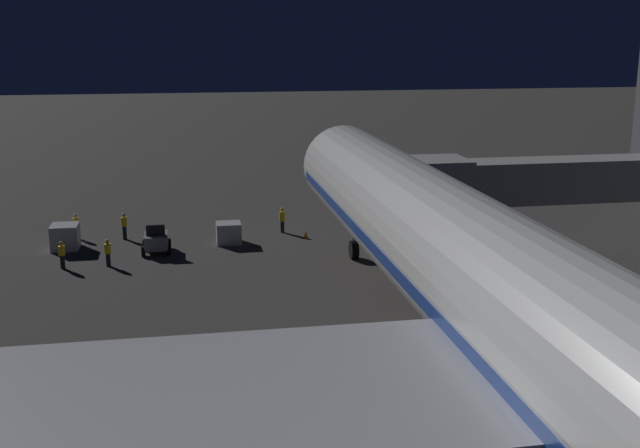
{
  "coord_description": "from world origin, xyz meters",
  "views": [
    {
      "loc": [
        10.56,
        29.6,
        14.02
      ],
      "look_at": [
        3.0,
        -12.31,
        3.5
      ],
      "focal_mm": 43.66,
      "sensor_mm": 36.0,
      "label": 1
    }
  ],
  "objects_px": {
    "ground_crew_near_nose_gear": "(76,225)",
    "ground_crew_by_belt_loader": "(124,225)",
    "traffic_cone_nose_port": "(367,232)",
    "traffic_cone_nose_starboard": "(306,235)",
    "ground_crew_walking_aft": "(62,254)",
    "baggage_container_mid_row": "(229,233)",
    "jet_bridge": "(554,181)",
    "ground_crew_under_port_wing": "(108,252)",
    "airliner_at_gate": "(554,338)",
    "baggage_tug_lead": "(156,241)",
    "baggage_container_near_belt": "(65,237)",
    "ground_crew_by_tug": "(282,219)"
  },
  "relations": [
    {
      "from": "ground_crew_near_nose_gear",
      "to": "ground_crew_by_belt_loader",
      "type": "height_order",
      "value": "ground_crew_by_belt_loader"
    },
    {
      "from": "traffic_cone_nose_port",
      "to": "traffic_cone_nose_starboard",
      "type": "relative_size",
      "value": 1.0
    },
    {
      "from": "ground_crew_by_belt_loader",
      "to": "ground_crew_walking_aft",
      "type": "xyz_separation_m",
      "value": [
        3.29,
        6.44,
        -0.09
      ]
    },
    {
      "from": "ground_crew_near_nose_gear",
      "to": "baggage_container_mid_row",
      "type": "bearing_deg",
      "value": 163.24
    },
    {
      "from": "jet_bridge",
      "to": "baggage_container_mid_row",
      "type": "bearing_deg",
      "value": -25.85
    },
    {
      "from": "baggage_container_mid_row",
      "to": "ground_crew_under_port_wing",
      "type": "distance_m",
      "value": 8.7
    },
    {
      "from": "airliner_at_gate",
      "to": "baggage_container_mid_row",
      "type": "bearing_deg",
      "value": -76.6
    },
    {
      "from": "baggage_tug_lead",
      "to": "ground_crew_near_nose_gear",
      "type": "xyz_separation_m",
      "value": [
        5.59,
        -4.67,
        0.19
      ]
    },
    {
      "from": "jet_bridge",
      "to": "airliner_at_gate",
      "type": "bearing_deg",
      "value": 63.51
    },
    {
      "from": "baggage_container_mid_row",
      "to": "airliner_at_gate",
      "type": "bearing_deg",
      "value": 103.4
    },
    {
      "from": "jet_bridge",
      "to": "traffic_cone_nose_port",
      "type": "bearing_deg",
      "value": -46.07
    },
    {
      "from": "baggage_container_near_belt",
      "to": "traffic_cone_nose_starboard",
      "type": "xyz_separation_m",
      "value": [
        -16.16,
        0.14,
        -0.55
      ]
    },
    {
      "from": "airliner_at_gate",
      "to": "traffic_cone_nose_port",
      "type": "bearing_deg",
      "value": -93.92
    },
    {
      "from": "airliner_at_gate",
      "to": "ground_crew_under_port_wing",
      "type": "height_order",
      "value": "airliner_at_gate"
    },
    {
      "from": "ground_crew_near_nose_gear",
      "to": "ground_crew_under_port_wing",
      "type": "bearing_deg",
      "value": 110.71
    },
    {
      "from": "baggage_tug_lead",
      "to": "baggage_container_near_belt",
      "type": "distance_m",
      "value": 6.29
    },
    {
      "from": "baggage_container_near_belt",
      "to": "traffic_cone_nose_port",
      "type": "bearing_deg",
      "value": 179.6
    },
    {
      "from": "airliner_at_gate",
      "to": "baggage_container_near_belt",
      "type": "distance_m",
      "value": 37.41
    },
    {
      "from": "ground_crew_by_belt_loader",
      "to": "ground_crew_walking_aft",
      "type": "relative_size",
      "value": 1.09
    },
    {
      "from": "baggage_tug_lead",
      "to": "baggage_container_near_belt",
      "type": "xyz_separation_m",
      "value": [
        5.97,
        -1.98,
        0.05
      ]
    },
    {
      "from": "baggage_tug_lead",
      "to": "ground_crew_near_nose_gear",
      "type": "height_order",
      "value": "baggage_tug_lead"
    },
    {
      "from": "baggage_container_mid_row",
      "to": "ground_crew_by_tug",
      "type": "distance_m",
      "value": 4.58
    },
    {
      "from": "airliner_at_gate",
      "to": "baggage_tug_lead",
      "type": "distance_m",
      "value": 33.05
    },
    {
      "from": "ground_crew_by_tug",
      "to": "ground_crew_by_belt_loader",
      "type": "bearing_deg",
      "value": -0.21
    },
    {
      "from": "airliner_at_gate",
      "to": "baggage_tug_lead",
      "type": "bearing_deg",
      "value": -67.75
    },
    {
      "from": "ground_crew_by_tug",
      "to": "traffic_cone_nose_port",
      "type": "bearing_deg",
      "value": 161.52
    },
    {
      "from": "ground_crew_by_belt_loader",
      "to": "traffic_cone_nose_port",
      "type": "height_order",
      "value": "ground_crew_by_belt_loader"
    },
    {
      "from": "ground_crew_by_belt_loader",
      "to": "ground_crew_under_port_wing",
      "type": "bearing_deg",
      "value": 84.68
    },
    {
      "from": "airliner_at_gate",
      "to": "ground_crew_near_nose_gear",
      "type": "height_order",
      "value": "airliner_at_gate"
    },
    {
      "from": "ground_crew_near_nose_gear",
      "to": "ground_crew_by_tug",
      "type": "xyz_separation_m",
      "value": [
        -14.39,
        0.9,
        0.03
      ]
    },
    {
      "from": "baggage_tug_lead",
      "to": "baggage_container_mid_row",
      "type": "distance_m",
      "value": 5.05
    },
    {
      "from": "baggage_tug_lead",
      "to": "ground_crew_walking_aft",
      "type": "relative_size",
      "value": 1.31
    },
    {
      "from": "baggage_container_near_belt",
      "to": "traffic_cone_nose_starboard",
      "type": "bearing_deg",
      "value": 179.49
    },
    {
      "from": "jet_bridge",
      "to": "baggage_tug_lead",
      "type": "distance_m",
      "value": 25.33
    },
    {
      "from": "baggage_container_near_belt",
      "to": "traffic_cone_nose_port",
      "type": "distance_m",
      "value": 20.57
    },
    {
      "from": "ground_crew_by_belt_loader",
      "to": "jet_bridge",
      "type": "bearing_deg",
      "value": 156.23
    },
    {
      "from": "baggage_tug_lead",
      "to": "baggage_container_mid_row",
      "type": "xyz_separation_m",
      "value": [
        -4.81,
        -1.54,
        -0.07
      ]
    },
    {
      "from": "ground_crew_near_nose_gear",
      "to": "traffic_cone_nose_starboard",
      "type": "distance_m",
      "value": 16.06
    },
    {
      "from": "ground_crew_by_tug",
      "to": "traffic_cone_nose_starboard",
      "type": "xyz_separation_m",
      "value": [
        -1.4,
        1.94,
        -0.73
      ]
    },
    {
      "from": "traffic_cone_nose_starboard",
      "to": "airliner_at_gate",
      "type": "bearing_deg",
      "value": 93.92
    },
    {
      "from": "ground_crew_near_nose_gear",
      "to": "ground_crew_walking_aft",
      "type": "distance_m",
      "value": 7.3
    },
    {
      "from": "airliner_at_gate",
      "to": "jet_bridge",
      "type": "bearing_deg",
      "value": -116.49
    },
    {
      "from": "airliner_at_gate",
      "to": "ground_crew_walking_aft",
      "type": "height_order",
      "value": "airliner_at_gate"
    },
    {
      "from": "ground_crew_by_tug",
      "to": "traffic_cone_nose_starboard",
      "type": "relative_size",
      "value": 3.32
    },
    {
      "from": "ground_crew_by_belt_loader",
      "to": "ground_crew_by_tug",
      "type": "bearing_deg",
      "value": 179.79
    },
    {
      "from": "ground_crew_near_nose_gear",
      "to": "traffic_cone_nose_port",
      "type": "height_order",
      "value": "ground_crew_near_nose_gear"
    },
    {
      "from": "baggage_container_mid_row",
      "to": "ground_crew_walking_aft",
      "type": "height_order",
      "value": "ground_crew_walking_aft"
    },
    {
      "from": "baggage_container_near_belt",
      "to": "ground_crew_under_port_wing",
      "type": "height_order",
      "value": "ground_crew_under_port_wing"
    },
    {
      "from": "ground_crew_by_tug",
      "to": "ground_crew_near_nose_gear",
      "type": "bearing_deg",
      "value": -3.56
    },
    {
      "from": "ground_crew_by_belt_loader",
      "to": "ground_crew_under_port_wing",
      "type": "xyz_separation_m",
      "value": [
        0.6,
        6.4,
        -0.09
      ]
    }
  ]
}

